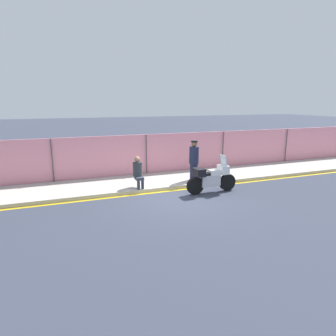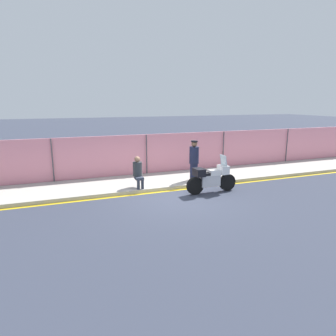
# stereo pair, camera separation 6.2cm
# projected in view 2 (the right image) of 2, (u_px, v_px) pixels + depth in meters

# --- Properties ---
(ground_plane) EXTENTS (120.00, 120.00, 0.00)m
(ground_plane) POSITION_uv_depth(u_px,v_px,m) (175.00, 198.00, 11.30)
(ground_plane) COLOR #333847
(sidewalk) EXTENTS (31.59, 2.62, 0.15)m
(sidewalk) POSITION_uv_depth(u_px,v_px,m) (155.00, 181.00, 13.45)
(sidewalk) COLOR #ADA89E
(sidewalk) RESTS_ON ground_plane
(curb_paint_stripe) EXTENTS (31.59, 0.18, 0.01)m
(curb_paint_stripe) POSITION_uv_depth(u_px,v_px,m) (166.00, 191.00, 12.19)
(curb_paint_stripe) COLOR gold
(curb_paint_stripe) RESTS_ON ground_plane
(storefront_fence) EXTENTS (30.01, 0.17, 2.04)m
(storefront_fence) POSITION_uv_depth(u_px,v_px,m) (146.00, 155.00, 14.52)
(storefront_fence) COLOR pink
(storefront_fence) RESTS_ON ground_plane
(motorcycle) EXTENTS (2.17, 0.51, 1.49)m
(motorcycle) POSITION_uv_depth(u_px,v_px,m) (211.00, 178.00, 11.90)
(motorcycle) COLOR black
(motorcycle) RESTS_ON ground_plane
(officer_standing) EXTENTS (0.42, 0.42, 1.76)m
(officer_standing) POSITION_uv_depth(u_px,v_px,m) (194.00, 160.00, 13.21)
(officer_standing) COLOR #191E38
(officer_standing) RESTS_ON sidewalk
(person_seated_on_curb) EXTENTS (0.37, 0.65, 1.26)m
(person_seated_on_curb) POSITION_uv_depth(u_px,v_px,m) (138.00, 170.00, 12.14)
(person_seated_on_curb) COLOR #2D3342
(person_seated_on_curb) RESTS_ON sidewalk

